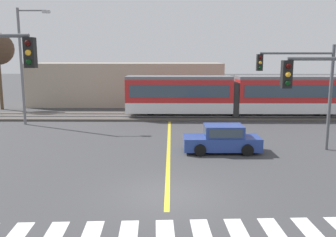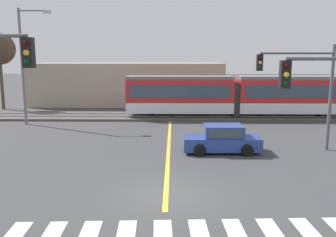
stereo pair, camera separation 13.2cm
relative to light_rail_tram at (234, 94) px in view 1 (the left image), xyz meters
name	(u,v)px [view 1 (the left image)]	position (x,y,z in m)	size (l,w,h in m)	color
ground_plane	(167,195)	(-5.55, -17.64, -2.05)	(200.00, 200.00, 0.00)	#3D3D3F
track_bed	(170,117)	(-5.55, 0.01, -1.96)	(120.00, 4.00, 0.18)	#4C4742
rail_near	(170,116)	(-5.55, -0.71, -1.82)	(120.00, 0.08, 0.10)	#939399
rail_far	(170,114)	(-5.55, 0.73, -1.82)	(120.00, 0.08, 0.10)	#939399
light_rail_tram	(234,94)	(0.00, 0.00, 0.00)	(18.50, 2.64, 3.43)	silver
lane_centre_line	(169,148)	(-5.55, -10.57, -2.05)	(0.20, 17.15, 0.01)	gold
sedan_crossing	(222,140)	(-2.59, -11.31, -1.35)	(4.22, 1.96, 1.52)	#284293
traffic_light_mid_right	(305,81)	(1.98, -10.77, 1.86)	(4.25, 0.38, 5.88)	#515459
street_lamp_west	(24,59)	(-16.62, -3.24, 2.98)	(2.52, 0.28, 8.82)	slate
building_backdrop_far	(127,84)	(-10.32, 8.82, 0.23)	(20.65, 6.00, 4.56)	tan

